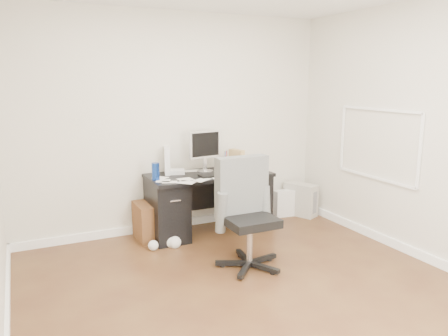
# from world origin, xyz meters

# --- Properties ---
(ground) EXTENTS (4.00, 4.00, 0.00)m
(ground) POSITION_xyz_m (0.00, 0.00, 0.00)
(ground) COLOR #422315
(ground) RESTS_ON ground
(room_shell) EXTENTS (4.02, 4.02, 2.71)m
(room_shell) POSITION_xyz_m (0.03, 0.03, 1.66)
(room_shell) COLOR silver
(room_shell) RESTS_ON ground
(desk) EXTENTS (1.50, 0.70, 0.75)m
(desk) POSITION_xyz_m (0.30, 1.65, 0.40)
(desk) COLOR black
(desk) RESTS_ON ground
(loose_papers) EXTENTS (1.10, 0.60, 0.00)m
(loose_papers) POSITION_xyz_m (0.10, 1.60, 0.75)
(loose_papers) COLOR silver
(loose_papers) RESTS_ON desk
(lcd_monitor) EXTENTS (0.45, 0.29, 0.53)m
(lcd_monitor) POSITION_xyz_m (0.29, 1.75, 1.02)
(lcd_monitor) COLOR silver
(lcd_monitor) RESTS_ON desk
(keyboard) EXTENTS (0.45, 0.18, 0.03)m
(keyboard) POSITION_xyz_m (0.34, 1.50, 0.76)
(keyboard) COLOR black
(keyboard) RESTS_ON desk
(computer_mouse) EXTENTS (0.08, 0.08, 0.07)m
(computer_mouse) POSITION_xyz_m (0.65, 1.57, 0.78)
(computer_mouse) COLOR silver
(computer_mouse) RESTS_ON desk
(travel_mug) EXTENTS (0.11, 0.11, 0.20)m
(travel_mug) POSITION_xyz_m (-0.39, 1.60, 0.85)
(travel_mug) COLOR #163A9B
(travel_mug) RESTS_ON desk
(white_binder) EXTENTS (0.20, 0.31, 0.32)m
(white_binder) POSITION_xyz_m (-0.16, 1.88, 0.91)
(white_binder) COLOR silver
(white_binder) RESTS_ON desk
(magazine_file) EXTENTS (0.17, 0.24, 0.25)m
(magazine_file) POSITION_xyz_m (0.74, 1.77, 0.88)
(magazine_file) COLOR tan
(magazine_file) RESTS_ON desk
(pen_cup) EXTENTS (0.13, 0.13, 0.24)m
(pen_cup) POSITION_xyz_m (0.60, 1.80, 0.87)
(pen_cup) COLOR #503317
(pen_cup) RESTS_ON desk
(yellow_book) EXTENTS (0.26, 0.28, 0.04)m
(yellow_book) POSITION_xyz_m (0.99, 1.63, 0.77)
(yellow_book) COLOR gold
(yellow_book) RESTS_ON desk
(paper_remote) EXTENTS (0.26, 0.22, 0.02)m
(paper_remote) POSITION_xyz_m (0.35, 1.39, 0.76)
(paper_remote) COLOR silver
(paper_remote) RESTS_ON desk
(office_chair) EXTENTS (0.64, 0.64, 1.12)m
(office_chair) POSITION_xyz_m (0.24, 0.50, 0.56)
(office_chair) COLOR #4A4D4A
(office_chair) RESTS_ON ground
(pc_tower) EXTENTS (0.37, 0.50, 0.46)m
(pc_tower) POSITION_xyz_m (1.73, 1.72, 0.23)
(pc_tower) COLOR #ACA79B
(pc_tower) RESTS_ON ground
(shopping_bag) EXTENTS (0.29, 0.22, 0.37)m
(shopping_bag) POSITION_xyz_m (1.50, 1.79, 0.18)
(shopping_bag) COLOR silver
(shopping_bag) RESTS_ON ground
(wicker_basket) EXTENTS (0.45, 0.45, 0.44)m
(wicker_basket) POSITION_xyz_m (-0.38, 1.73, 0.22)
(wicker_basket) COLOR #4F2F17
(wicker_basket) RESTS_ON ground
(desk_printer) EXTENTS (0.40, 0.37, 0.20)m
(desk_printer) POSITION_xyz_m (-0.21, 1.81, 0.10)
(desk_printer) COLOR slate
(desk_printer) RESTS_ON ground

